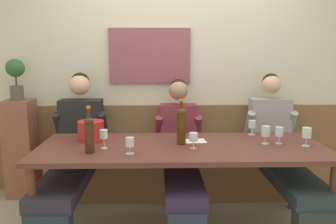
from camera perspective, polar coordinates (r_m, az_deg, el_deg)
The scene contains 20 objects.
room_wall_back at distance 3.75m, azimuth 1.29°, elevation 8.33°, with size 6.80×0.12×2.80m.
wood_wainscot_panel at distance 3.84m, azimuth 1.33°, elevation -5.79°, with size 6.80×0.03×0.93m, color brown.
wall_bench at distance 3.69m, azimuth 1.47°, elevation -9.43°, with size 2.65×0.42×0.94m.
dining_table at distance 2.88m, azimuth 2.24°, elevation -6.94°, with size 2.35×0.89×0.74m.
person_center_left_seat at distance 3.31m, azimuth -15.39°, elevation -5.99°, with size 0.53×1.34×1.30m.
person_right_seat at distance 3.20m, azimuth 2.08°, elevation -6.64°, with size 0.47×1.33×1.24m.
person_left_seat at distance 3.39m, azimuth 18.28°, elevation -5.98°, with size 0.51×1.33×1.29m.
ice_bucket at distance 3.07m, azimuth -12.61°, elevation -3.04°, with size 0.22×0.22×0.17m, color red.
wine_bottle_amber_mid at distance 2.69m, azimuth -12.87°, elevation -3.46°, with size 0.07×0.07×0.36m.
wine_bottle_green_tall at distance 2.86m, azimuth 2.29°, elevation -2.12°, with size 0.08×0.08×0.38m.
wine_glass_right_end at distance 3.03m, azimuth 21.96°, elevation -3.27°, with size 0.07×0.07×0.15m.
wine_glass_near_bucket at distance 3.00m, azimuth 15.84°, elevation -3.20°, with size 0.07×0.07×0.15m.
wine_glass_by_bottle at distance 2.79m, azimuth -10.58°, elevation -3.73°, with size 0.06×0.06×0.15m.
wine_glass_center_rear at distance 3.04m, azimuth 17.92°, elevation -3.26°, with size 0.06×0.06×0.14m.
wine_glass_left_end at distance 2.76m, azimuth 4.24°, elevation -4.19°, with size 0.07×0.07×0.13m.
wine_glass_center_front at distance 3.29m, azimuth 13.71°, elevation -2.12°, with size 0.07×0.07×0.14m.
wine_glass_mid_left at distance 2.62m, azimuth -6.34°, elevation -5.11°, with size 0.07×0.07×0.13m.
tasting_sheet_left_guest at distance 3.00m, azimuth 4.23°, elevation -4.80°, with size 0.21×0.15×0.00m, color white.
corner_pedestal at distance 3.93m, azimuth -23.08°, elevation -5.57°, with size 0.28×0.28×1.02m, color brown.
potted_plant at distance 3.81m, azimuth -23.87°, elevation 5.58°, with size 0.18×0.18×0.42m.
Camera 1 is at (-0.18, -2.65, 1.51)m, focal length 36.87 mm.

